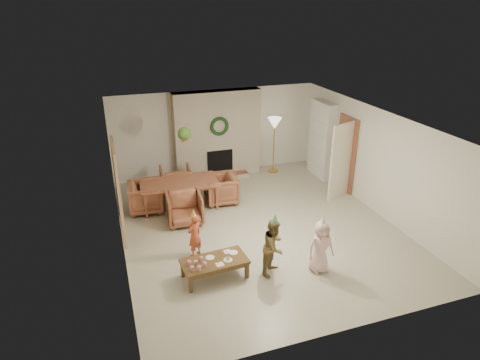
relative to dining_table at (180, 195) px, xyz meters
name	(u,v)px	position (x,y,z in m)	size (l,w,h in m)	color
floor	(258,227)	(1.48, -1.57, -0.33)	(7.00, 7.00, 0.00)	#B7B29E
ceiling	(260,121)	(1.48, -1.57, 2.17)	(7.00, 7.00, 0.00)	white
wall_back	(216,132)	(1.48, 1.93, 0.92)	(7.00, 7.00, 0.00)	silver
wall_front	(346,266)	(1.48, -5.07, 0.92)	(7.00, 7.00, 0.00)	silver
wall_left	(117,196)	(-1.52, -1.57, 0.92)	(7.00, 7.00, 0.00)	silver
wall_right	(376,161)	(4.48, -1.57, 0.92)	(7.00, 7.00, 0.00)	silver
fireplace_mass	(217,134)	(1.48, 1.73, 0.92)	(2.50, 0.40, 2.50)	#552716
fireplace_hearth	(222,177)	(1.48, 1.38, -0.27)	(1.60, 0.30, 0.12)	maroon
fireplace_firebox	(220,162)	(1.48, 1.55, 0.12)	(0.75, 0.12, 0.75)	black
fireplace_wreath	(219,126)	(1.48, 1.50, 1.22)	(0.54, 0.54, 0.10)	#143616
floor_lamp_base	(273,171)	(3.13, 1.43, -0.32)	(0.31, 0.31, 0.03)	gold
floor_lamp_post	(274,147)	(3.13, 1.43, 0.45)	(0.03, 0.03, 1.51)	gold
floor_lamp_shade	(275,123)	(3.13, 1.43, 1.17)	(0.40, 0.40, 0.33)	beige
bookshelf_carcass	(322,140)	(4.32, 0.73, 0.77)	(0.30, 1.00, 2.20)	white
bookshelf_shelf_a	(320,161)	(4.30, 0.73, 0.12)	(0.30, 0.92, 0.03)	white
bookshelf_shelf_b	(321,148)	(4.30, 0.73, 0.52)	(0.30, 0.92, 0.03)	white
bookshelf_shelf_c	(322,135)	(4.30, 0.73, 0.92)	(0.30, 0.92, 0.03)	white
bookshelf_shelf_d	(323,121)	(4.30, 0.73, 1.32)	(0.30, 0.92, 0.03)	white
books_row_lower	(322,158)	(4.28, 0.58, 0.26)	(0.20, 0.40, 0.24)	#A41E20
books_row_mid	(320,143)	(4.28, 0.78, 0.66)	(0.20, 0.44, 0.24)	navy
books_row_upper	(323,131)	(4.28, 0.63, 1.05)	(0.20, 0.36, 0.22)	#B39526
door_frame	(346,154)	(4.44, -0.37, 0.69)	(0.05, 0.86, 2.04)	brown
door_leaf	(341,161)	(4.06, -0.75, 0.67)	(0.05, 0.80, 2.00)	beige
curtain_panel	(118,192)	(-1.48, -1.37, 0.92)	(0.06, 1.20, 2.00)	beige
dining_table	(180,195)	(0.00, 0.00, 0.00)	(1.90, 1.06, 0.67)	brown
dining_chair_near	(185,208)	(-0.06, -0.83, 0.04)	(0.79, 0.81, 0.74)	brown
dining_chair_far	(176,180)	(0.06, 0.83, 0.04)	(0.79, 0.81, 0.74)	brown
dining_chair_left	(146,197)	(-0.83, 0.06, 0.04)	(0.79, 0.81, 0.74)	brown
dining_chair_right	(221,189)	(1.04, -0.07, 0.04)	(0.79, 0.81, 0.74)	brown
hanging_plant_cord	(184,124)	(0.18, -0.07, 1.82)	(0.01, 0.01, 0.70)	tan
hanging_plant_pot	(185,139)	(0.18, -0.07, 1.47)	(0.16, 0.16, 0.12)	#9F4D33
hanging_plant_foliage	(184,134)	(0.18, -0.07, 1.59)	(0.32, 0.32, 0.32)	#2B4E1A
coffee_table_top	(214,261)	(0.04, -3.07, 0.01)	(1.21, 0.61, 0.06)	#553B1C
coffee_table_apron	(215,264)	(0.04, -3.07, -0.05)	(1.12, 0.51, 0.07)	#553B1C
coffee_leg_fl	(190,285)	(-0.49, -3.36, -0.18)	(0.07, 0.07, 0.32)	#553B1C
coffee_leg_fr	(247,270)	(0.60, -3.28, -0.18)	(0.07, 0.07, 0.32)	#553B1C
coffee_leg_bl	(183,270)	(-0.53, -2.87, -0.18)	(0.07, 0.07, 0.32)	#553B1C
coffee_leg_br	(237,256)	(0.57, -2.78, -0.18)	(0.07, 0.07, 0.32)	#553B1C
cup_a	(192,268)	(-0.42, -3.25, 0.08)	(0.07, 0.07, 0.08)	silver
cup_b	(189,263)	(-0.43, -3.07, 0.08)	(0.07, 0.07, 0.08)	silver
cup_c	(199,268)	(-0.30, -3.29, 0.08)	(0.07, 0.07, 0.08)	silver
cup_d	(196,263)	(-0.32, -3.10, 0.08)	(0.07, 0.07, 0.08)	silver
cup_e	(205,264)	(-0.18, -3.20, 0.08)	(0.07, 0.07, 0.08)	silver
cup_f	(202,259)	(-0.19, -3.02, 0.08)	(0.07, 0.07, 0.08)	silver
plate_a	(210,257)	(-0.02, -2.97, 0.04)	(0.17, 0.17, 0.01)	white
plate_b	(228,260)	(0.28, -3.15, 0.04)	(0.17, 0.17, 0.01)	white
plate_c	(233,252)	(0.45, -2.95, 0.04)	(0.17, 0.17, 0.01)	white
food_scoop	(228,258)	(0.28, -3.15, 0.08)	(0.07, 0.07, 0.07)	tan
napkin_left	(220,264)	(0.10, -3.24, 0.04)	(0.14, 0.14, 0.01)	#FDBAD4
napkin_right	(227,252)	(0.35, -2.88, 0.04)	(0.14, 0.14, 0.01)	#FDBAD4
child_red	(195,236)	(-0.14, -2.25, 0.13)	(0.34, 0.22, 0.93)	#B04625
party_hat_red	(193,213)	(-0.14, -2.25, 0.63)	(0.13, 0.13, 0.18)	#E4E34C
child_plaid	(274,246)	(1.15, -3.27, 0.23)	(0.54, 0.42, 1.12)	#984929
party_hat_plaid	(275,218)	(1.15, -3.27, 0.83)	(0.13, 0.13, 0.18)	#4DB46D
child_pink	(321,247)	(1.99, -3.52, 0.20)	(0.52, 0.34, 1.06)	beige
party_hat_pink	(323,220)	(1.99, -3.52, 0.77)	(0.14, 0.14, 0.19)	silver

